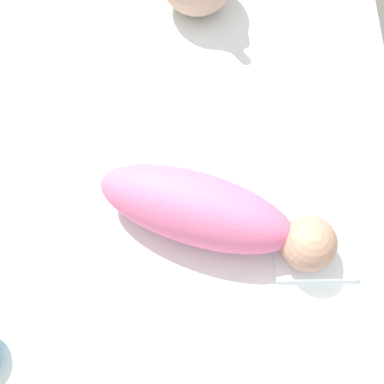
# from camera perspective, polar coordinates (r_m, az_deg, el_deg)

# --- Properties ---
(ground_plane) EXTENTS (12.00, 12.00, 0.00)m
(ground_plane) POSITION_cam_1_polar(r_m,az_deg,el_deg) (1.51, -0.28, -1.61)
(ground_plane) COLOR #514C47
(bed_mattress) EXTENTS (1.43, 1.10, 0.19)m
(bed_mattress) POSITION_cam_1_polar(r_m,az_deg,el_deg) (1.42, -0.29, -0.19)
(bed_mattress) COLOR white
(bed_mattress) RESTS_ON ground_plane
(burp_cloth) EXTENTS (0.21, 0.19, 0.02)m
(burp_cloth) POSITION_cam_1_polar(r_m,az_deg,el_deg) (1.30, 12.68, -4.60)
(burp_cloth) COLOR white
(burp_cloth) RESTS_ON bed_mattress
(swaddled_baby) EXTENTS (0.30, 0.56, 0.18)m
(swaddled_baby) POSITION_cam_1_polar(r_m,az_deg,el_deg) (1.21, 1.97, -2.28)
(swaddled_baby) COLOR pink
(swaddled_baby) RESTS_ON bed_mattress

